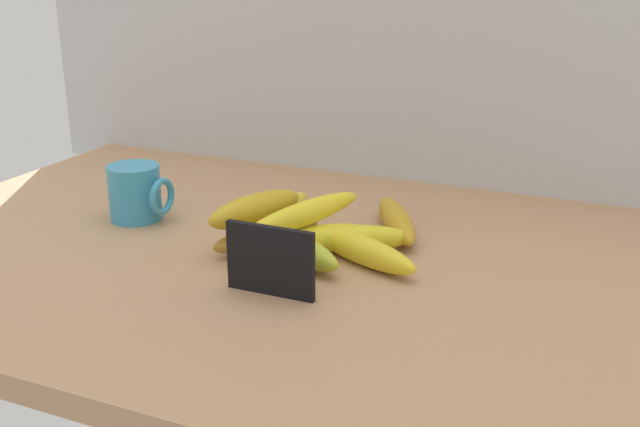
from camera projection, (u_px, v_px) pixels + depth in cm
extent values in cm
cube|color=tan|center=(261.00, 259.00, 102.59)|extent=(110.00, 76.00, 3.00)
cube|color=black|center=(270.00, 261.00, 87.30)|extent=(11.00, 0.80, 8.40)
cube|color=#926A46|center=(274.00, 289.00, 89.28)|extent=(9.90, 1.20, 0.60)
cylinder|color=#3694BE|center=(135.00, 193.00, 111.77)|extent=(7.63, 7.63, 8.18)
torus|color=#3694BE|center=(162.00, 197.00, 109.94)|extent=(1.00, 5.58, 5.58)
ellipsoid|color=yellow|center=(279.00, 216.00, 109.27)|extent=(4.96, 20.92, 3.40)
ellipsoid|color=yellow|center=(352.00, 239.00, 100.29)|extent=(15.76, 10.59, 3.71)
ellipsoid|color=yellow|center=(363.00, 250.00, 96.59)|extent=(17.72, 10.60, 3.69)
ellipsoid|color=#BE8E1D|center=(396.00, 220.00, 107.01)|extent=(12.07, 17.06, 3.74)
ellipsoid|color=yellow|center=(314.00, 240.00, 99.91)|extent=(14.11, 14.51, 3.73)
ellipsoid|color=#AE7D26|center=(267.00, 235.00, 102.06)|extent=(11.16, 16.16, 3.42)
ellipsoid|color=gold|center=(291.00, 245.00, 97.69)|extent=(18.13, 11.99, 4.04)
ellipsoid|color=yellow|center=(305.00, 213.00, 99.32)|extent=(9.62, 20.46, 3.21)
ellipsoid|color=gold|center=(256.00, 209.00, 100.55)|extent=(9.49, 15.71, 4.15)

